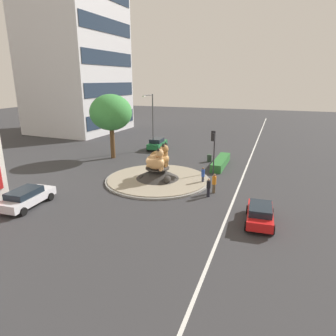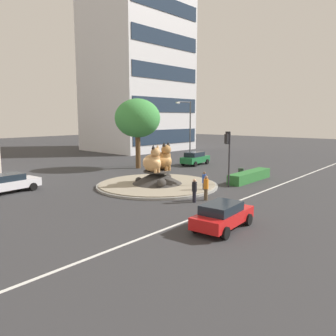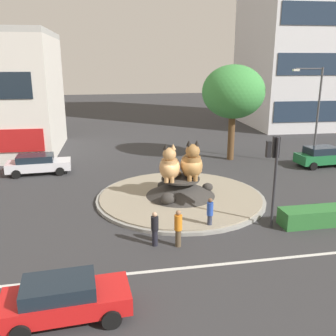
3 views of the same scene
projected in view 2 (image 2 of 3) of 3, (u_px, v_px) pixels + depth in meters
The scene contains 17 objects.
ground_plane at pixel (157, 186), 29.08m from camera, with size 160.00×160.00×0.00m, color #333335.
lane_centreline at pixel (239, 201), 24.04m from camera, with size 112.00×0.20×0.01m, color silver.
roundabout_island at pixel (157, 181), 29.01m from camera, with size 10.39×10.39×1.37m.
cat_statue_calico at pixel (153, 162), 28.14m from camera, with size 1.78×2.28×2.30m.
cat_statue_tabby at pixel (163, 160), 29.23m from camera, with size 1.78×2.46×2.45m.
traffic_light_mast at pixel (228, 147), 28.31m from camera, with size 0.76×0.49×4.71m.
office_tower at pixel (137, 61), 60.45m from camera, with size 16.93×15.28×31.95m.
clipped_hedge_strip at pixel (250, 176), 31.45m from camera, with size 6.34×1.20×0.90m, color #2D7033.
broadleaf_tree_behind_island at pixel (138, 118), 38.68m from camera, with size 5.23×5.23×8.04m.
streetlight_arm at pixel (189, 129), 41.29m from camera, with size 2.36×0.56×7.82m.
pedestrian_blue_shirt at pixel (204, 181), 26.46m from camera, with size 0.32×0.32×1.68m.
pedestrian_black_shirt at pixel (194, 190), 23.43m from camera, with size 0.35×0.35×1.66m.
pedestrian_orange_shirt at pixel (206, 187), 24.04m from camera, with size 0.36×0.36×1.79m.
sedan_on_far_lane at pixel (195, 158), 42.15m from camera, with size 4.39×2.20×1.63m.
hatchback_near_shophouse at pixel (223, 215), 17.80m from camera, with size 4.25×2.13×1.43m.
parked_car_right at pixel (8, 183), 26.53m from camera, with size 4.76×2.29×1.47m.
litter_bin at pixel (241, 172), 33.58m from camera, with size 0.56×0.56×0.90m.
Camera 2 is at (-21.19, -19.13, 5.86)m, focal length 36.01 mm.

